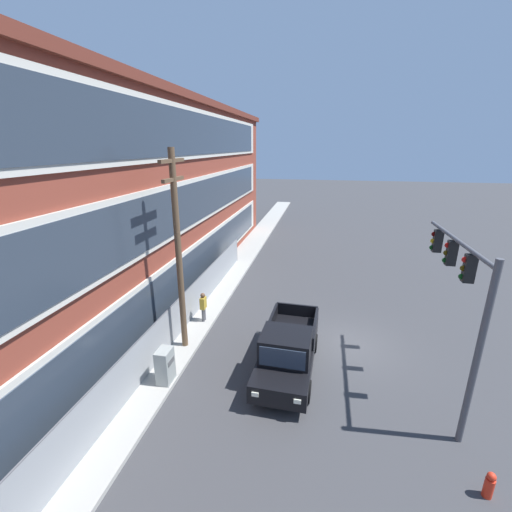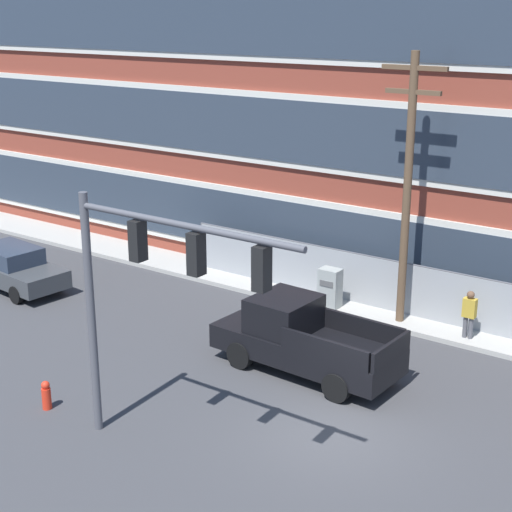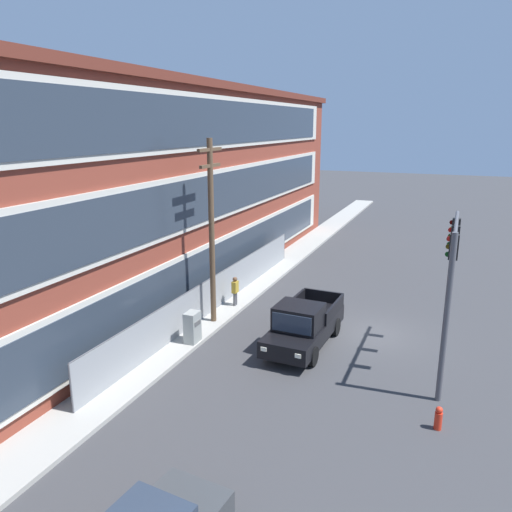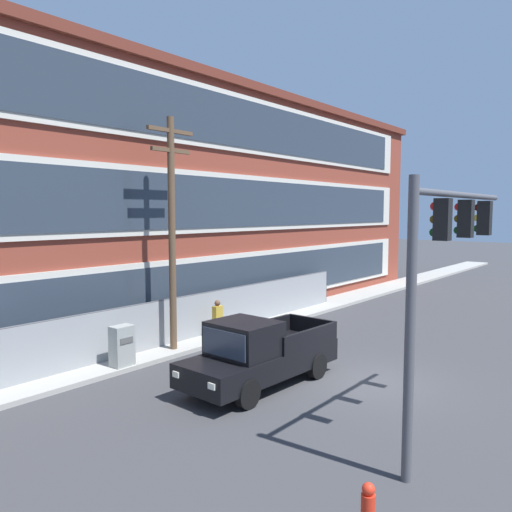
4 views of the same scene
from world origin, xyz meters
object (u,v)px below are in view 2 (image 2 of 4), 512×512
fire_hydrant (46,395)px  sedan_dark_grey (13,267)px  traffic_signal_mast (149,275)px  pedestrian_near_cabinet (469,313)px  utility_pole_near_corner (408,182)px  electrical_cabinet (330,290)px  pickup_truck_black (302,339)px

fire_hydrant → sedan_dark_grey: bearing=146.6°
traffic_signal_mast → pedestrian_near_cabinet: size_ratio=3.53×
fire_hydrant → utility_pole_near_corner: bearing=64.5°
utility_pole_near_corner → fire_hydrant: 12.32m
electrical_cabinet → fire_hydrant: size_ratio=1.94×
electrical_cabinet → fire_hydrant: electrical_cabinet is taller
traffic_signal_mast → utility_pole_near_corner: (1.23, 10.32, 0.37)m
sedan_dark_grey → fire_hydrant: (8.19, -5.39, -0.42)m
utility_pole_near_corner → electrical_cabinet: 4.71m
pickup_truck_black → sedan_dark_grey: bearing=-178.6°
sedan_dark_grey → pedestrian_near_cabinet: (15.47, 4.93, 0.17)m
traffic_signal_mast → electrical_cabinet: traffic_signal_mast is taller
utility_pole_near_corner → pedestrian_near_cabinet: utility_pole_near_corner is taller
utility_pole_near_corner → sedan_dark_grey: bearing=-159.2°
pickup_truck_black → utility_pole_near_corner: (0.81, 4.71, 3.77)m
pedestrian_near_cabinet → traffic_signal_mast: bearing=-109.1°
fire_hydrant → electrical_cabinet: bearing=76.3°
traffic_signal_mast → pickup_truck_black: (0.42, 5.61, -3.40)m
pickup_truck_black → sedan_dark_grey: pickup_truck_black is taller
traffic_signal_mast → sedan_dark_grey: traffic_signal_mast is taller
traffic_signal_mast → pickup_truck_black: size_ratio=1.07×
pickup_truck_black → traffic_signal_mast: bearing=-94.3°
electrical_cabinet → pedestrian_near_cabinet: 4.81m
pickup_truck_black → utility_pole_near_corner: utility_pole_near_corner is taller
pedestrian_near_cabinet → fire_hydrant: bearing=-125.2°
electrical_cabinet → pedestrian_near_cabinet: size_ratio=0.90×
pickup_truck_black → fire_hydrant: bearing=-126.1°
traffic_signal_mast → utility_pole_near_corner: size_ratio=0.69×
fire_hydrant → pickup_truck_black: bearing=53.9°
utility_pole_near_corner → fire_hydrant: utility_pole_near_corner is taller
traffic_signal_mast → pedestrian_near_cabinet: traffic_signal_mast is taller
pickup_truck_black → fire_hydrant: pickup_truck_black is taller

